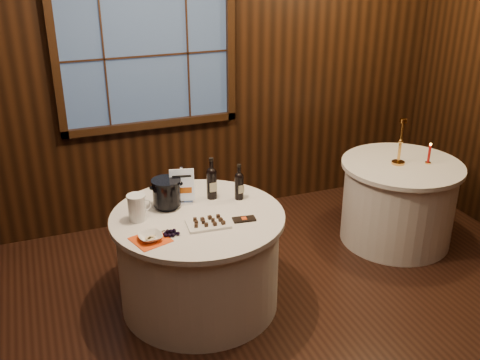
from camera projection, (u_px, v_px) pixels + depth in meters
name	position (u px, v px, depth m)	size (l,w,h in m)	color
back_wall	(147.00, 67.00, 5.05)	(6.00, 0.10, 3.00)	black
main_table	(199.00, 259.00, 4.25)	(1.28, 1.28, 0.77)	silver
side_table	(398.00, 202.00, 5.15)	(1.08, 1.08, 0.77)	silver
sign_stand	(182.00, 191.00, 4.22)	(0.18, 0.12, 0.29)	silver
port_bottle_left	(212.00, 181.00, 4.29)	(0.08, 0.08, 0.33)	black
port_bottle_right	(239.00, 184.00, 4.29)	(0.07, 0.07, 0.29)	black
ice_bucket	(167.00, 193.00, 4.15)	(0.22, 0.22, 0.22)	black
chocolate_plate	(208.00, 223.00, 3.94)	(0.31, 0.22, 0.04)	white
chocolate_box	(244.00, 219.00, 4.01)	(0.16, 0.08, 0.01)	black
grape_bunch	(171.00, 232.00, 3.81)	(0.18, 0.10, 0.04)	black
glass_pitcher	(137.00, 207.00, 3.98)	(0.18, 0.14, 0.19)	white
orange_napkin	(151.00, 240.00, 3.75)	(0.23, 0.23, 0.00)	#E04412
cracker_bowl	(150.00, 237.00, 3.74)	(0.16, 0.16, 0.04)	white
brass_candlestick	(400.00, 148.00, 4.93)	(0.12, 0.12, 0.42)	gold
red_candle	(429.00, 155.00, 4.97)	(0.05, 0.05, 0.19)	gold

